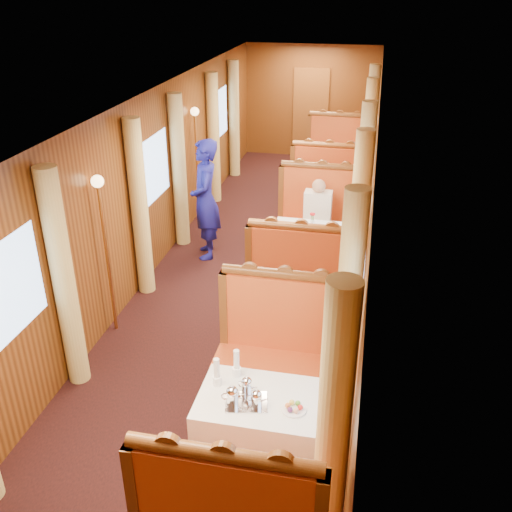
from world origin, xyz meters
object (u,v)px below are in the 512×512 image
(rose_vase_mid, at_px, (312,218))
(tea_tray, at_px, (246,402))
(teapot_back, at_px, (247,388))
(banquette_mid_aft, at_px, (318,223))
(rose_vase_far, at_px, (335,148))
(banquette_far_aft, at_px, (337,158))
(fruit_plate, at_px, (294,408))
(table_near, at_px, (261,432))
(table_far, at_px, (332,176))
(banquette_far_fwd, at_px, (327,191))
(banquette_mid_fwd, at_px, (301,286))
(teapot_right, at_px, (256,401))
(passenger, at_px, (317,210))
(teapot_left, at_px, (232,398))
(steward, at_px, (205,200))
(banquette_near_aft, at_px, (281,357))
(table_mid, at_px, (310,254))

(rose_vase_mid, bearing_deg, tea_tray, -91.75)
(tea_tray, relative_size, teapot_back, 2.26)
(banquette_mid_aft, xyz_separation_m, rose_vase_far, (0.01, 2.46, 0.50))
(banquette_far_aft, height_order, fruit_plate, banquette_far_aft)
(teapot_back, bearing_deg, table_near, 1.01)
(rose_vase_mid, bearing_deg, teapot_back, -92.18)
(banquette_far_aft, distance_m, fruit_plate, 8.12)
(tea_tray, distance_m, rose_vase_mid, 3.59)
(tea_tray, relative_size, fruit_plate, 1.67)
(banquette_mid_aft, height_order, table_far, banquette_mid_aft)
(banquette_mid_aft, bearing_deg, tea_tray, -91.31)
(banquette_far_aft, bearing_deg, banquette_far_fwd, -90.00)
(table_near, relative_size, tea_tray, 3.09)
(banquette_mid_fwd, height_order, table_far, banquette_mid_fwd)
(teapot_right, relative_size, passenger, 0.20)
(banquette_far_aft, xyz_separation_m, teapot_back, (-0.13, -7.98, 0.39))
(banquette_far_fwd, relative_size, rose_vase_mid, 3.72)
(banquette_far_aft, height_order, passenger, banquette_far_aft)
(banquette_far_fwd, relative_size, tea_tray, 3.94)
(banquette_far_aft, xyz_separation_m, tea_tray, (-0.11, -8.10, 0.33))
(banquette_far_aft, relative_size, teapot_left, 8.09)
(banquette_far_aft, bearing_deg, steward, -111.62)
(banquette_far_aft, relative_size, steward, 0.74)
(tea_tray, height_order, rose_vase_far, rose_vase_far)
(banquette_far_aft, height_order, steward, steward)
(banquette_near_aft, distance_m, table_far, 5.99)
(rose_vase_mid, xyz_separation_m, steward, (-1.63, 0.42, -0.03))
(banquette_far_aft, xyz_separation_m, rose_vase_far, (0.01, -1.04, 0.50))
(banquette_far_aft, xyz_separation_m, rose_vase_mid, (0.00, -4.52, 0.50))
(banquette_mid_aft, relative_size, passenger, 1.76)
(banquette_far_aft, relative_size, teapot_right, 8.98)
(tea_tray, bearing_deg, banquette_near_aft, 84.54)
(teapot_right, relative_size, steward, 0.08)
(table_far, xyz_separation_m, teapot_back, (-0.13, -6.97, 0.44))
(banquette_mid_aft, relative_size, banquette_far_aft, 1.00)
(table_mid, xyz_separation_m, banquette_far_aft, (0.00, 4.51, 0.05))
(banquette_far_aft, height_order, rose_vase_mid, banquette_far_aft)
(teapot_right, xyz_separation_m, steward, (-1.61, 4.03, 0.09))
(steward, bearing_deg, fruit_plate, 6.87)
(table_mid, height_order, table_far, same)
(table_near, distance_m, tea_tray, 0.41)
(table_near, xyz_separation_m, fruit_plate, (0.29, -0.09, 0.39))
(table_near, distance_m, teapot_right, 0.45)
(tea_tray, bearing_deg, fruit_plate, -0.24)
(rose_vase_mid, distance_m, steward, 1.68)
(teapot_back, bearing_deg, teapot_right, -37.06)
(banquette_far_aft, bearing_deg, teapot_back, -90.92)
(teapot_back, height_order, rose_vase_far, rose_vase_far)
(tea_tray, xyz_separation_m, teapot_back, (-0.02, 0.12, 0.05))
(banquette_near_aft, height_order, fruit_plate, banquette_near_aft)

